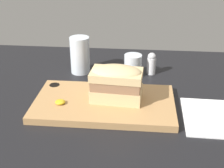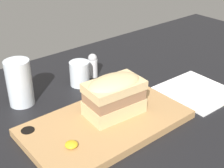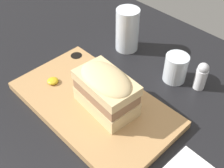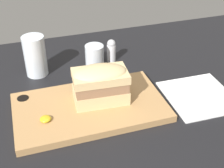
{
  "view_description": "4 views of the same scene",
  "coord_description": "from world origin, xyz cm",
  "px_view_note": "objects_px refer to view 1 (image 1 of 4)",
  "views": [
    {
      "loc": [
        6.63,
        -77.83,
        47.67
      ],
      "look_at": [
        -0.64,
        -0.84,
        9.15
      ],
      "focal_mm": 50.0,
      "sensor_mm": 36.0,
      "label": 1
    },
    {
      "loc": [
        -41.5,
        -50.16,
        47.6
      ],
      "look_at": [
        3.1,
        3.94,
        9.73
      ],
      "focal_mm": 50.0,
      "sensor_mm": 36.0,
      "label": 2
    },
    {
      "loc": [
        33.02,
        -29.67,
        52.64
      ],
      "look_at": [
        -0.1,
        2.44,
        9.11
      ],
      "focal_mm": 45.0,
      "sensor_mm": 36.0,
      "label": 3
    },
    {
      "loc": [
        -17.28,
        -65.39,
        54.32
      ],
      "look_at": [
        3.3,
        -1.32,
        9.37
      ],
      "focal_mm": 50.0,
      "sensor_mm": 36.0,
      "label": 4
    }
  ],
  "objects_px": {
    "water_glass": "(80,57)",
    "salt_shaker": "(151,63)",
    "napkin": "(218,118)",
    "sandwich": "(116,82)",
    "wine_glass": "(133,66)",
    "serving_board": "(104,103)"
  },
  "relations": [
    {
      "from": "sandwich",
      "to": "napkin",
      "type": "relative_size",
      "value": 0.75
    },
    {
      "from": "sandwich",
      "to": "salt_shaker",
      "type": "height_order",
      "value": "sandwich"
    },
    {
      "from": "serving_board",
      "to": "salt_shaker",
      "type": "relative_size",
      "value": 5.12
    },
    {
      "from": "serving_board",
      "to": "sandwich",
      "type": "bearing_deg",
      "value": 16.68
    },
    {
      "from": "sandwich",
      "to": "napkin",
      "type": "xyz_separation_m",
      "value": [
        0.28,
        -0.05,
        -0.07
      ]
    },
    {
      "from": "wine_glass",
      "to": "salt_shaker",
      "type": "distance_m",
      "value": 0.07
    },
    {
      "from": "napkin",
      "to": "wine_glass",
      "type": "bearing_deg",
      "value": 133.12
    },
    {
      "from": "serving_board",
      "to": "sandwich",
      "type": "relative_size",
      "value": 2.69
    },
    {
      "from": "water_glass",
      "to": "napkin",
      "type": "bearing_deg",
      "value": -32.09
    },
    {
      "from": "sandwich",
      "to": "water_glass",
      "type": "xyz_separation_m",
      "value": [
        -0.15,
        0.22,
        -0.02
      ]
    },
    {
      "from": "serving_board",
      "to": "sandwich",
      "type": "height_order",
      "value": "sandwich"
    },
    {
      "from": "salt_shaker",
      "to": "sandwich",
      "type": "bearing_deg",
      "value": -114.23
    },
    {
      "from": "napkin",
      "to": "salt_shaker",
      "type": "distance_m",
      "value": 0.33
    },
    {
      "from": "salt_shaker",
      "to": "napkin",
      "type": "bearing_deg",
      "value": -57.54
    },
    {
      "from": "sandwich",
      "to": "salt_shaker",
      "type": "distance_m",
      "value": 0.25
    },
    {
      "from": "wine_glass",
      "to": "serving_board",
      "type": "bearing_deg",
      "value": -108.61
    },
    {
      "from": "napkin",
      "to": "salt_shaker",
      "type": "height_order",
      "value": "salt_shaker"
    },
    {
      "from": "water_glass",
      "to": "salt_shaker",
      "type": "relative_size",
      "value": 1.65
    },
    {
      "from": "serving_board",
      "to": "wine_glass",
      "type": "bearing_deg",
      "value": 71.39
    },
    {
      "from": "sandwich",
      "to": "wine_glass",
      "type": "xyz_separation_m",
      "value": [
        0.04,
        0.21,
        -0.04
      ]
    },
    {
      "from": "water_glass",
      "to": "salt_shaker",
      "type": "bearing_deg",
      "value": 2.15
    },
    {
      "from": "sandwich",
      "to": "salt_shaker",
      "type": "xyz_separation_m",
      "value": [
        0.1,
        0.23,
        -0.04
      ]
    }
  ]
}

